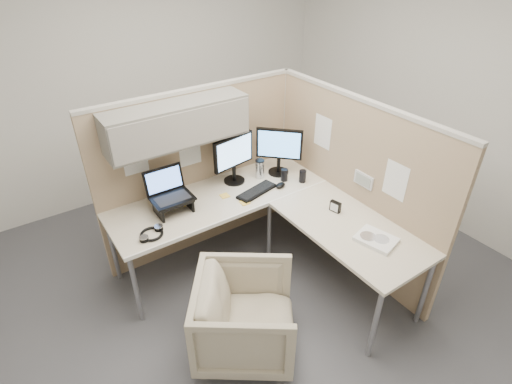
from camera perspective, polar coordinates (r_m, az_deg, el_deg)
ground at (r=3.77m, az=0.91°, el=-13.17°), size 4.50×4.50×0.00m
partition_back at (r=3.62m, az=-9.38°, el=5.87°), size 2.00×0.36×1.63m
partition_right at (r=3.71m, az=13.09°, el=1.14°), size 0.07×2.03×1.63m
desk at (r=3.45m, az=1.50°, el=-3.07°), size 2.00×1.98×0.73m
office_chair at (r=3.07m, az=-1.54°, el=-16.90°), size 0.96×0.97×0.73m
monitor_left at (r=3.69m, az=-3.22°, el=5.21°), size 0.44×0.20×0.47m
monitor_right at (r=3.84m, az=3.33°, el=6.33°), size 0.33×0.34×0.47m
laptop_station at (r=3.42m, az=-12.10°, el=-0.59°), size 0.34×0.29×0.35m
keyboard at (r=3.64m, az=0.11°, el=0.09°), size 0.43×0.22×0.02m
mouse at (r=3.73m, az=3.53°, el=0.98°), size 0.13×0.10×0.04m
travel_mug at (r=3.84m, az=0.54°, el=3.33°), size 0.09×0.09×0.19m
soda_can_green at (r=3.81m, az=6.67°, el=2.26°), size 0.07×0.07×0.12m
soda_can_silver at (r=3.82m, az=4.07°, el=2.46°), size 0.07×0.07×0.12m
sticky_note_d at (r=3.61m, az=-4.50°, el=-0.54°), size 0.08×0.08×0.01m
sticky_note_c at (r=3.55m, az=-10.26°, el=-1.57°), size 0.10×0.10×0.01m
sticky_note_b at (r=3.51m, az=-1.62°, el=-1.52°), size 0.08×0.08×0.01m
headphones at (r=3.24m, az=-14.69°, el=-5.79°), size 0.24×0.24×0.03m
paper_stack at (r=3.21m, az=16.77°, el=-6.49°), size 0.29×0.34×0.03m
desk_clock at (r=3.44m, az=11.26°, el=-2.07°), size 0.06×0.10×0.09m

